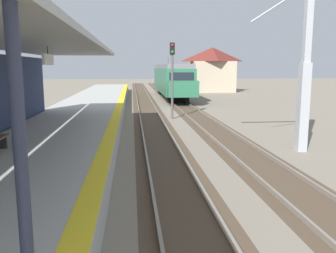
% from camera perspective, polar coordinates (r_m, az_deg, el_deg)
% --- Properties ---
extents(station_platform, '(5.00, 80.00, 0.91)m').
position_cam_1_polar(station_platform, '(17.63, -15.95, -1.07)').
color(station_platform, '#A8A8A3').
rests_on(station_platform, ground).
extents(track_pair_nearest_platform, '(2.34, 120.00, 0.16)m').
position_cam_1_polar(track_pair_nearest_platform, '(21.39, -2.32, -0.00)').
color(track_pair_nearest_platform, '#4C3D2D').
rests_on(track_pair_nearest_platform, ground).
extents(track_pair_middle, '(2.34, 120.00, 0.16)m').
position_cam_1_polar(track_pair_middle, '(21.85, 6.62, 0.14)').
color(track_pair_middle, '#4C3D2D').
rests_on(track_pair_middle, ground).
extents(approaching_train, '(2.93, 19.60, 4.76)m').
position_cam_1_polar(approaching_train, '(42.34, 0.58, 7.58)').
color(approaching_train, '#286647').
rests_on(approaching_train, ground).
extents(rail_signal_post, '(0.32, 0.34, 5.20)m').
position_cam_1_polar(rail_signal_post, '(24.66, 0.68, 8.60)').
color(rail_signal_post, '#4C4C4C').
rests_on(rail_signal_post, ground).
extents(catenary_pylon_far_side, '(5.00, 0.40, 7.50)m').
position_cam_1_polar(catenary_pylon_far_side, '(15.88, 20.14, 9.04)').
color(catenary_pylon_far_side, '#9EA3A8').
rests_on(catenary_pylon_far_side, ground).
extents(distant_trackside_house, '(6.60, 5.28, 6.40)m').
position_cam_1_polar(distant_trackside_house, '(53.02, 7.06, 9.14)').
color(distant_trackside_house, tan).
rests_on(distant_trackside_house, ground).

